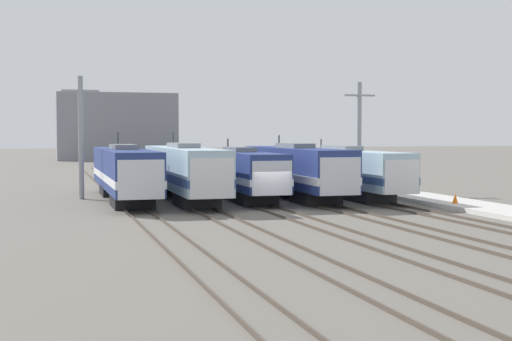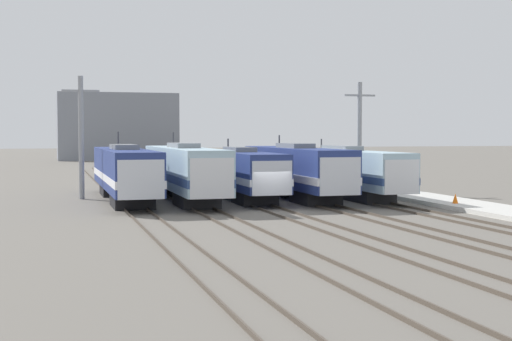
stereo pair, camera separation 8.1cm
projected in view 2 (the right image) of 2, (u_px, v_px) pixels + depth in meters
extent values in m
plane|color=#666059|center=(273.00, 210.00, 45.91)|extent=(400.00, 400.00, 0.00)
cube|color=#4C4238|center=(129.00, 214.00, 43.32)|extent=(0.07, 120.00, 0.15)
cube|color=#4C4238|center=(153.00, 213.00, 43.72)|extent=(0.07, 120.00, 0.15)
cube|color=#4C4238|center=(197.00, 212.00, 44.51)|extent=(0.07, 120.00, 0.15)
cube|color=#4C4238|center=(220.00, 211.00, 44.92)|extent=(0.07, 120.00, 0.15)
cube|color=#4C4238|center=(262.00, 210.00, 45.71)|extent=(0.07, 120.00, 0.15)
cube|color=#4C4238|center=(283.00, 209.00, 46.11)|extent=(0.07, 120.00, 0.15)
cube|color=#4C4238|center=(324.00, 208.00, 46.90)|extent=(0.07, 120.00, 0.15)
cube|color=#4C4238|center=(344.00, 207.00, 47.30)|extent=(0.07, 120.00, 0.15)
cube|color=#4C4238|center=(382.00, 206.00, 48.09)|extent=(0.07, 120.00, 0.15)
cube|color=#4C4238|center=(401.00, 205.00, 48.50)|extent=(0.07, 120.00, 0.15)
cube|color=black|center=(132.00, 200.00, 47.97)|extent=(2.63, 4.31, 0.95)
cube|color=black|center=(118.00, 189.00, 57.35)|extent=(2.63, 4.31, 0.95)
cube|color=navy|center=(124.00, 168.00, 52.56)|extent=(3.09, 19.59, 2.85)
cube|color=silver|center=(124.00, 176.00, 52.59)|extent=(3.13, 19.63, 0.51)
cube|color=silver|center=(139.00, 178.00, 44.28)|extent=(2.84, 2.49, 2.42)
cube|color=black|center=(141.00, 171.00, 43.14)|extent=(2.42, 0.08, 0.68)
cube|color=slate|center=(124.00, 147.00, 52.47)|extent=(1.70, 4.90, 0.35)
cylinder|color=#38383D|center=(118.00, 140.00, 56.58)|extent=(0.12, 0.12, 1.31)
cube|color=#232326|center=(196.00, 200.00, 48.31)|extent=(2.56, 4.21, 0.95)
cube|color=#232326|center=(172.00, 189.00, 57.48)|extent=(2.56, 4.21, 0.95)
cube|color=#9EBCCC|center=(183.00, 168.00, 52.79)|extent=(3.01, 19.13, 2.96)
cube|color=navy|center=(183.00, 176.00, 52.83)|extent=(3.05, 19.17, 0.53)
cube|color=silver|center=(209.00, 177.00, 44.58)|extent=(2.77, 2.16, 2.52)
cube|color=black|center=(212.00, 169.00, 43.59)|extent=(2.35, 0.08, 0.70)
cube|color=gray|center=(183.00, 145.00, 52.71)|extent=(1.66, 4.78, 0.35)
cylinder|color=#38383D|center=(173.00, 139.00, 56.72)|extent=(0.12, 0.12, 1.15)
cube|color=black|center=(254.00, 197.00, 49.92)|extent=(2.49, 3.53, 0.95)
cube|color=black|center=(227.00, 189.00, 57.61)|extent=(2.49, 3.53, 0.95)
cube|color=navy|center=(240.00, 169.00, 53.67)|extent=(2.93, 16.06, 2.65)
cube|color=silver|center=(240.00, 176.00, 53.70)|extent=(2.97, 16.10, 0.48)
cube|color=silver|center=(268.00, 177.00, 46.89)|extent=(2.70, 2.09, 2.25)
cube|color=black|center=(272.00, 171.00, 45.94)|extent=(2.29, 0.08, 0.63)
cube|color=slate|center=(240.00, 149.00, 53.59)|extent=(1.61, 4.02, 0.35)
cylinder|color=#38383D|center=(228.00, 145.00, 56.96)|extent=(0.12, 0.12, 0.95)
cube|color=black|center=(315.00, 197.00, 50.27)|extent=(2.61, 3.84, 0.95)
cube|color=black|center=(277.00, 188.00, 58.62)|extent=(2.61, 3.84, 0.95)
cube|color=navy|center=(295.00, 167.00, 54.35)|extent=(3.08, 17.43, 2.92)
cube|color=silver|center=(295.00, 175.00, 54.38)|extent=(3.12, 17.47, 0.52)
cube|color=silver|center=(335.00, 176.00, 46.86)|extent=(2.83, 1.98, 2.48)
cube|color=black|center=(340.00, 168.00, 45.96)|extent=(2.41, 0.08, 0.69)
cube|color=slate|center=(295.00, 146.00, 54.26)|extent=(1.69, 4.36, 0.35)
cylinder|color=#38383D|center=(279.00, 141.00, 57.92)|extent=(0.12, 0.12, 0.96)
cube|color=#232326|center=(369.00, 195.00, 51.72)|extent=(2.32, 4.37, 0.95)
cube|color=#232326|center=(319.00, 186.00, 61.24)|extent=(2.32, 4.37, 0.95)
cube|color=#9EBCCC|center=(342.00, 167.00, 56.39)|extent=(2.73, 19.88, 2.70)
cube|color=navy|center=(342.00, 174.00, 56.42)|extent=(2.77, 19.92, 0.49)
cube|color=silver|center=(395.00, 176.00, 47.73)|extent=(2.51, 1.99, 2.30)
cube|color=black|center=(402.00, 169.00, 46.83)|extent=(2.13, 0.08, 0.64)
cube|color=gray|center=(342.00, 148.00, 56.31)|extent=(1.50, 4.97, 0.35)
cylinder|color=#38383D|center=(321.00, 144.00, 60.48)|extent=(0.12, 0.12, 0.85)
cylinder|color=gray|center=(81.00, 138.00, 53.61)|extent=(0.39, 0.39, 9.28)
cube|color=gray|center=(81.00, 91.00, 53.43)|extent=(2.77, 0.16, 0.16)
cylinder|color=gray|center=(359.00, 137.00, 60.05)|extent=(0.39, 0.39, 9.28)
cube|color=gray|center=(360.00, 95.00, 59.87)|extent=(2.77, 0.16, 0.16)
cube|color=beige|center=(451.00, 203.00, 49.59)|extent=(4.00, 120.00, 0.29)
cone|color=orange|center=(455.00, 198.00, 47.53)|extent=(0.39, 0.39, 0.68)
cube|color=gray|center=(116.00, 127.00, 137.03)|extent=(21.91, 15.58, 12.45)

